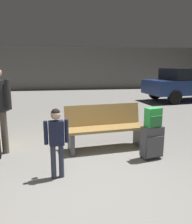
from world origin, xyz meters
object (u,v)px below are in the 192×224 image
at_px(backpack_bright, 153,118).
at_px(child, 56,136).
at_px(bench, 105,127).
at_px(parked_car_side, 189,83).
at_px(suitcase, 152,142).

relative_size(backpack_bright, child, 0.32).
distance_m(bench, parked_car_side, 7.57).
xyz_separation_m(suitcase, child, (-1.70, -0.47, 0.34)).
bearing_deg(bench, parked_car_side, 47.74).
bearing_deg(bench, suitcase, -41.70).
distance_m(backpack_bright, child, 1.77).
bearing_deg(child, backpack_bright, 15.32).
bearing_deg(child, suitcase, 15.34).
distance_m(bench, suitcase, 0.99).
relative_size(suitcase, child, 0.56).
height_order(suitcase, parked_car_side, parked_car_side).
bearing_deg(child, parked_car_side, 48.01).
distance_m(suitcase, parked_car_side, 7.63).
distance_m(child, parked_car_side, 9.04).
bearing_deg(parked_car_side, child, -131.99).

